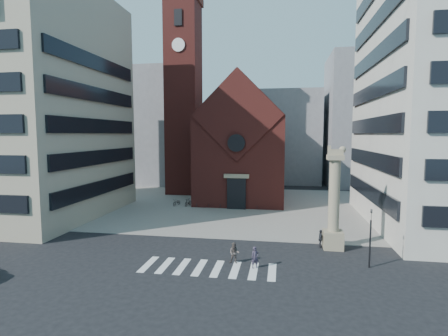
{
  "coord_description": "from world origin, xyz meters",
  "views": [
    {
      "loc": [
        5.65,
        -26.79,
        9.61
      ],
      "look_at": [
        -0.14,
        8.0,
        6.18
      ],
      "focal_mm": 28.0,
      "sensor_mm": 36.0,
      "label": 1
    }
  ],
  "objects_px": {
    "pedestrian_2": "(321,239)",
    "traffic_light": "(370,237)",
    "lion_column": "(334,208)",
    "pedestrian_1": "(234,253)",
    "pedestrian_0": "(255,257)",
    "scooter_0": "(177,202)"
  },
  "relations": [
    {
      "from": "lion_column",
      "to": "pedestrian_0",
      "type": "distance_m",
      "value": 8.64
    },
    {
      "from": "pedestrian_1",
      "to": "scooter_0",
      "type": "height_order",
      "value": "pedestrian_1"
    },
    {
      "from": "lion_column",
      "to": "pedestrian_2",
      "type": "relative_size",
      "value": 5.61
    },
    {
      "from": "lion_column",
      "to": "pedestrian_1",
      "type": "distance_m",
      "value": 9.47
    },
    {
      "from": "pedestrian_1",
      "to": "traffic_light",
      "type": "bearing_deg",
      "value": 9.85
    },
    {
      "from": "pedestrian_1",
      "to": "pedestrian_2",
      "type": "relative_size",
      "value": 1.02
    },
    {
      "from": "traffic_light",
      "to": "pedestrian_1",
      "type": "xyz_separation_m",
      "value": [
        -9.74,
        -0.74,
        -1.5
      ]
    },
    {
      "from": "pedestrian_2",
      "to": "scooter_0",
      "type": "xyz_separation_m",
      "value": [
        -17.19,
        14.71,
        -0.27
      ]
    },
    {
      "from": "pedestrian_0",
      "to": "pedestrian_1",
      "type": "relative_size",
      "value": 1.0
    },
    {
      "from": "lion_column",
      "to": "pedestrian_1",
      "type": "relative_size",
      "value": 5.51
    },
    {
      "from": "lion_column",
      "to": "scooter_0",
      "type": "relative_size",
      "value": 5.06
    },
    {
      "from": "pedestrian_2",
      "to": "traffic_light",
      "type": "bearing_deg",
      "value": -142.03
    },
    {
      "from": "lion_column",
      "to": "pedestrian_1",
      "type": "xyz_separation_m",
      "value": [
        -7.75,
        -4.74,
        -2.67
      ]
    },
    {
      "from": "lion_column",
      "to": "scooter_0",
      "type": "height_order",
      "value": "lion_column"
    },
    {
      "from": "pedestrian_0",
      "to": "pedestrian_2",
      "type": "relative_size",
      "value": 1.02
    },
    {
      "from": "pedestrian_2",
      "to": "pedestrian_0",
      "type": "bearing_deg",
      "value": 137.81
    },
    {
      "from": "lion_column",
      "to": "pedestrian_0",
      "type": "height_order",
      "value": "lion_column"
    },
    {
      "from": "pedestrian_2",
      "to": "pedestrian_1",
      "type": "bearing_deg",
      "value": 126.23
    },
    {
      "from": "scooter_0",
      "to": "pedestrian_1",
      "type": "bearing_deg",
      "value": -47.59
    },
    {
      "from": "pedestrian_2",
      "to": "scooter_0",
      "type": "bearing_deg",
      "value": 50.55
    },
    {
      "from": "pedestrian_2",
      "to": "lion_column",
      "type": "bearing_deg",
      "value": -88.9
    },
    {
      "from": "lion_column",
      "to": "pedestrian_1",
      "type": "bearing_deg",
      "value": -148.54
    }
  ]
}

